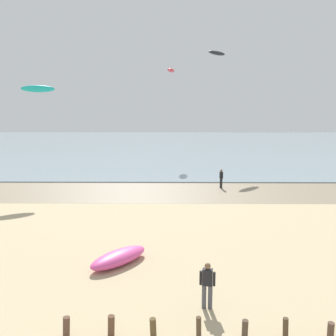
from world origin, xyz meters
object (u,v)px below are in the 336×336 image
(kite_aloft_0, at_px, (217,53))
(kite_aloft_4, at_px, (38,89))
(person_mid_beach, at_px, (207,284))
(kite_aloft_3, at_px, (171,70))
(grounded_kite, at_px, (119,257))
(person_by_waterline, at_px, (221,178))

(kite_aloft_0, xyz_separation_m, kite_aloft_4, (-16.76, -13.09, -4.77))
(person_mid_beach, relative_size, kite_aloft_0, 0.57)
(kite_aloft_3, height_order, kite_aloft_4, kite_aloft_3)
(kite_aloft_0, height_order, kite_aloft_4, kite_aloft_0)
(person_mid_beach, relative_size, grounded_kite, 0.54)
(kite_aloft_4, bearing_deg, kite_aloft_0, -171.88)
(kite_aloft_0, distance_m, kite_aloft_3, 6.82)
(person_mid_beach, distance_m, kite_aloft_0, 35.35)
(grounded_kite, xyz_separation_m, kite_aloft_0, (7.75, 29.11, 13.13))
(grounded_kite, bearing_deg, kite_aloft_0, 25.39)
(person_mid_beach, relative_size, kite_aloft_3, 0.62)
(person_by_waterline, height_order, kite_aloft_3, kite_aloft_3)
(grounded_kite, height_order, kite_aloft_0, kite_aloft_0)
(kite_aloft_4, bearing_deg, grounded_kite, 89.53)
(person_by_waterline, height_order, kite_aloft_0, kite_aloft_0)
(grounded_kite, xyz_separation_m, kite_aloft_3, (2.31, 32.89, 11.52))
(person_by_waterline, bearing_deg, grounded_kite, -112.95)
(kite_aloft_3, distance_m, kite_aloft_4, 20.57)
(kite_aloft_0, bearing_deg, person_by_waterline, 38.70)
(person_mid_beach, bearing_deg, kite_aloft_3, 92.16)
(grounded_kite, bearing_deg, kite_aloft_4, 69.67)
(kite_aloft_0, bearing_deg, kite_aloft_4, -9.27)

